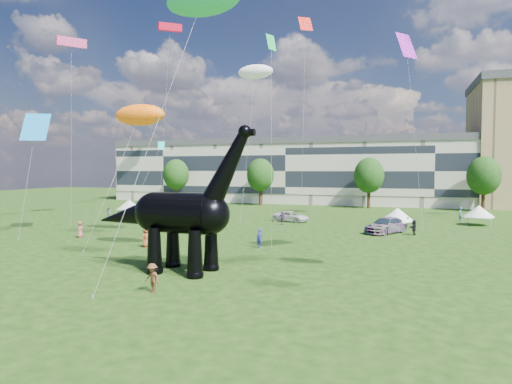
% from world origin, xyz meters
% --- Properties ---
extents(ground, '(220.00, 220.00, 0.00)m').
position_xyz_m(ground, '(0.00, 0.00, 0.00)').
color(ground, '#16330C').
rests_on(ground, ground).
extents(terrace_row, '(78.00, 11.00, 12.00)m').
position_xyz_m(terrace_row, '(-8.00, 62.00, 6.00)').
color(terrace_row, beige).
rests_on(terrace_row, ground).
extents(tree_far_left, '(5.20, 5.20, 9.44)m').
position_xyz_m(tree_far_left, '(-30.00, 53.00, 6.29)').
color(tree_far_left, '#382314').
rests_on(tree_far_left, ground).
extents(tree_mid_left, '(5.20, 5.20, 9.44)m').
position_xyz_m(tree_mid_left, '(-12.00, 53.00, 6.29)').
color(tree_mid_left, '#382314').
rests_on(tree_mid_left, ground).
extents(tree_mid_right, '(5.20, 5.20, 9.44)m').
position_xyz_m(tree_mid_right, '(8.00, 53.00, 6.29)').
color(tree_mid_right, '#382314').
rests_on(tree_mid_right, ground).
extents(tree_far_right, '(5.20, 5.20, 9.44)m').
position_xyz_m(tree_far_right, '(26.00, 53.00, 6.29)').
color(tree_far_right, '#382314').
rests_on(tree_far_right, ground).
extents(dinosaur_sculpture, '(12.12, 3.47, 9.90)m').
position_xyz_m(dinosaur_sculpture, '(-1.21, 0.90, 3.74)').
color(dinosaur_sculpture, black).
rests_on(dinosaur_sculpture, ground).
extents(car_silver, '(3.49, 4.50, 1.43)m').
position_xyz_m(car_silver, '(-7.87, 22.36, 0.72)').
color(car_silver, '#B0AFB4').
rests_on(car_silver, ground).
extents(car_grey, '(5.00, 1.82, 1.64)m').
position_xyz_m(car_grey, '(-13.01, 21.27, 0.82)').
color(car_grey, slate).
rests_on(car_grey, ground).
extents(car_white, '(5.26, 3.48, 1.34)m').
position_xyz_m(car_white, '(-0.38, 29.89, 0.67)').
color(car_white, silver).
rests_on(car_white, ground).
extents(car_dark, '(5.00, 6.09, 1.66)m').
position_xyz_m(car_dark, '(11.66, 23.16, 0.83)').
color(car_dark, '#595960').
rests_on(car_dark, ground).
extents(gazebo_near, '(4.77, 4.77, 2.53)m').
position_xyz_m(gazebo_near, '(12.80, 25.70, 1.78)').
color(gazebo_near, white).
rests_on(gazebo_near, ground).
extents(gazebo_far, '(4.15, 4.15, 2.44)m').
position_xyz_m(gazebo_far, '(22.21, 33.36, 1.71)').
color(gazebo_far, white).
rests_on(gazebo_far, ground).
extents(gazebo_left, '(3.51, 3.51, 2.42)m').
position_xyz_m(gazebo_left, '(-24.43, 28.94, 1.70)').
color(gazebo_left, silver).
rests_on(gazebo_left, ground).
extents(visitors, '(46.29, 42.04, 1.90)m').
position_xyz_m(visitors, '(-4.15, 16.55, 0.85)').
color(visitors, brown).
rests_on(visitors, ground).
extents(kites, '(63.64, 53.08, 29.05)m').
position_xyz_m(kites, '(-2.02, 17.80, 19.06)').
color(kites, red).
rests_on(kites, ground).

